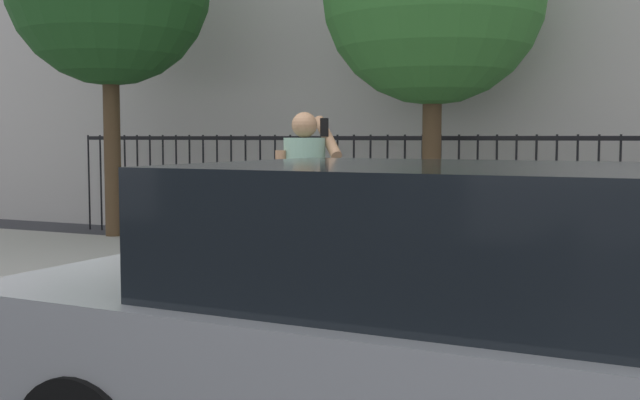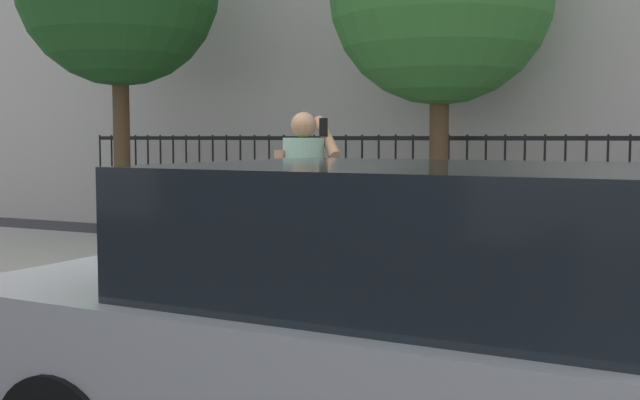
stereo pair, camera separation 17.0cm
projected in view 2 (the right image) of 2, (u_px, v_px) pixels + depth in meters
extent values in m
plane|color=#333338|center=(179.00, 359.00, 5.57)|extent=(60.00, 60.00, 0.00)
cube|color=#9E9B93|center=(318.00, 293.00, 7.53)|extent=(28.00, 4.40, 0.15)
cube|color=black|center=(440.00, 138.00, 10.72)|extent=(12.00, 0.04, 0.06)
cylinder|color=black|center=(101.00, 182.00, 13.44)|extent=(0.03, 0.03, 1.60)
cylinder|color=black|center=(112.00, 182.00, 13.33)|extent=(0.03, 0.03, 1.60)
cylinder|color=black|center=(124.00, 183.00, 13.21)|extent=(0.03, 0.03, 1.60)
cylinder|color=black|center=(136.00, 183.00, 13.10)|extent=(0.03, 0.03, 1.60)
cylinder|color=black|center=(148.00, 184.00, 12.99)|extent=(0.03, 0.03, 1.60)
cylinder|color=black|center=(161.00, 184.00, 12.87)|extent=(0.03, 0.03, 1.60)
cylinder|color=black|center=(174.00, 184.00, 12.76)|extent=(0.03, 0.03, 1.60)
cylinder|color=black|center=(187.00, 185.00, 12.65)|extent=(0.03, 0.03, 1.60)
cylinder|color=black|center=(200.00, 185.00, 12.53)|extent=(0.03, 0.03, 1.60)
cylinder|color=black|center=(213.00, 186.00, 12.42)|extent=(0.03, 0.03, 1.60)
cylinder|color=black|center=(227.00, 186.00, 12.31)|extent=(0.03, 0.03, 1.60)
cylinder|color=black|center=(241.00, 187.00, 12.19)|extent=(0.03, 0.03, 1.60)
cylinder|color=black|center=(255.00, 187.00, 12.08)|extent=(0.03, 0.03, 1.60)
cylinder|color=black|center=(269.00, 188.00, 11.97)|extent=(0.03, 0.03, 1.60)
cylinder|color=black|center=(284.00, 188.00, 11.85)|extent=(0.03, 0.03, 1.60)
cylinder|color=black|center=(299.00, 189.00, 11.74)|extent=(0.03, 0.03, 1.60)
cylinder|color=black|center=(314.00, 189.00, 11.63)|extent=(0.03, 0.03, 1.60)
cylinder|color=black|center=(330.00, 190.00, 11.51)|extent=(0.03, 0.03, 1.60)
cylinder|color=black|center=(346.00, 190.00, 11.40)|extent=(0.03, 0.03, 1.60)
cylinder|color=black|center=(362.00, 191.00, 11.29)|extent=(0.03, 0.03, 1.60)
cylinder|color=black|center=(378.00, 191.00, 11.17)|extent=(0.03, 0.03, 1.60)
cylinder|color=black|center=(395.00, 192.00, 11.06)|extent=(0.03, 0.03, 1.60)
cylinder|color=black|center=(412.00, 192.00, 10.95)|extent=(0.03, 0.03, 1.60)
cylinder|color=black|center=(430.00, 193.00, 10.83)|extent=(0.03, 0.03, 1.60)
cylinder|color=black|center=(448.00, 193.00, 10.72)|extent=(0.03, 0.03, 1.60)
cylinder|color=black|center=(466.00, 194.00, 10.61)|extent=(0.03, 0.03, 1.60)
cylinder|color=black|center=(485.00, 195.00, 10.49)|extent=(0.03, 0.03, 1.60)
cylinder|color=black|center=(504.00, 195.00, 10.38)|extent=(0.03, 0.03, 1.60)
cylinder|color=black|center=(524.00, 196.00, 10.27)|extent=(0.03, 0.03, 1.60)
cylinder|color=black|center=(544.00, 197.00, 10.15)|extent=(0.03, 0.03, 1.60)
cylinder|color=black|center=(564.00, 197.00, 10.04)|extent=(0.03, 0.03, 1.60)
cylinder|color=black|center=(585.00, 198.00, 9.93)|extent=(0.03, 0.03, 1.60)
cylinder|color=black|center=(607.00, 199.00, 9.82)|extent=(0.03, 0.03, 1.60)
cylinder|color=black|center=(628.00, 199.00, 9.70)|extent=(0.03, 0.03, 1.60)
cube|color=#ADAFB5|center=(460.00, 380.00, 3.23)|extent=(4.26, 1.93, 0.70)
cube|color=black|center=(416.00, 231.00, 3.27)|extent=(2.05, 1.66, 0.55)
cylinder|color=black|center=(281.00, 351.00, 4.60)|extent=(0.65, 0.24, 0.64)
cylinder|color=#936B4C|center=(315.00, 264.00, 6.51)|extent=(0.15, 0.15, 0.74)
cylinder|color=#936B4C|center=(292.00, 265.00, 6.44)|extent=(0.15, 0.15, 0.74)
cylinder|color=gray|center=(304.00, 179.00, 6.42)|extent=(0.48, 0.48, 0.67)
sphere|color=#936B4C|center=(304.00, 125.00, 6.38)|extent=(0.21, 0.21, 0.21)
cylinder|color=#936B4C|center=(327.00, 138.00, 6.45)|extent=(0.40, 0.40, 0.37)
cylinder|color=#936B4C|center=(280.00, 182.00, 6.36)|extent=(0.09, 0.09, 0.51)
cube|color=black|center=(323.00, 127.00, 6.37)|extent=(0.06, 0.06, 0.15)
cube|color=brown|center=(273.00, 192.00, 6.34)|extent=(0.31, 0.31, 0.34)
cylinder|color=#4C3823|center=(122.00, 144.00, 11.31)|extent=(0.24, 0.24, 2.93)
cylinder|color=#4C3823|center=(439.00, 158.00, 10.02)|extent=(0.24, 0.24, 2.60)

